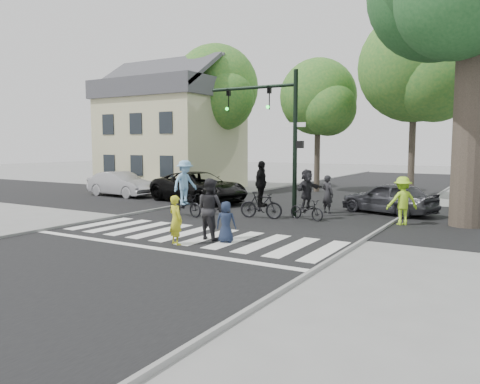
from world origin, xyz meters
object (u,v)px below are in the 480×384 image
Objects in this scene: cyclist_left at (185,192)px; cyclist_mid at (261,195)px; car_suv at (199,187)px; traffic_signal at (276,123)px; cyclist_right at (307,197)px; pedestrian_woman at (176,220)px; car_silver at (121,184)px; pedestrian_child at (226,222)px; car_grey at (389,198)px; pedestrian_adult at (210,209)px.

cyclist_mid is (3.01, 1.12, -0.06)m from cyclist_left.
traffic_signal is at bearing -97.53° from car_suv.
cyclist_right is (1.55, -0.36, -2.99)m from traffic_signal.
cyclist_mid is at bearing -103.45° from traffic_signal.
traffic_signal is at bearing -71.09° from pedestrian_woman.
car_suv reaches higher than car_silver.
cyclist_right is (0.45, 5.27, 0.27)m from pedestrian_child.
car_grey is at bearing 54.60° from cyclist_right.
pedestrian_woman is 0.36× the size of car_grey.
car_suv is 9.56m from car_grey.
pedestrian_child is at bearing -118.24° from pedestrian_woman.
pedestrian_child is 0.79m from pedestrian_adult.
cyclist_right is 0.36× the size of car_suv.
car_suv is (-6.67, 7.82, 0.15)m from pedestrian_child.
car_suv is at bearing -67.66° from car_grey.
cyclist_left is at bearing -36.21° from pedestrian_woman.
cyclist_mid is at bearing -29.25° from car_grey.
car_silver is at bearing 152.08° from cyclist_left.
pedestrian_adult is 0.47× the size of car_grey.
cyclist_mid is 11.32m from car_silver.
pedestrian_child is 0.54× the size of cyclist_mid.
pedestrian_adult reaches higher than pedestrian_child.
car_suv is at bearing -85.94° from car_silver.
cyclist_right reaches higher than pedestrian_child.
traffic_signal is 2.56× the size of cyclist_mid.
traffic_signal reaches higher than car_silver.
cyclist_mid is at bearing -162.46° from cyclist_right.
pedestrian_adult is at bearing -128.07° from car_suv.
traffic_signal is 4.70× the size of pedestrian_child.
cyclist_left is 3.21m from cyclist_mid.
cyclist_left is at bearing -159.66° from cyclist_mid.
car_suv is 1.31× the size of car_silver.
pedestrian_woman reaches higher than car_grey.
car_grey is (7.17, 5.05, -0.32)m from cyclist_left.
cyclist_mid is (-1.31, 4.72, 0.33)m from pedestrian_child.
car_grey reaches higher than pedestrian_child.
pedestrian_child is 14.48m from car_silver.
pedestrian_adult is at bearing -119.83° from car_silver.
car_suv is (-5.36, 3.11, -0.17)m from cyclist_mid.
pedestrian_child is at bearing -39.80° from cyclist_left.
cyclist_left reaches higher than cyclist_mid.
cyclist_left is 8.78m from car_grey.
pedestrian_adult is 13.80m from car_silver.
pedestrian_woman is at bearing 24.72° from pedestrian_child.
cyclist_left is 1.16× the size of cyclist_right.
traffic_signal is 7.37m from pedestrian_woman.
cyclist_left reaches higher than pedestrian_child.
car_silver reaches higher than car_grey.
pedestrian_adult is at bearing -82.29° from cyclist_mid.
cyclist_mid is 6.20m from car_suv.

